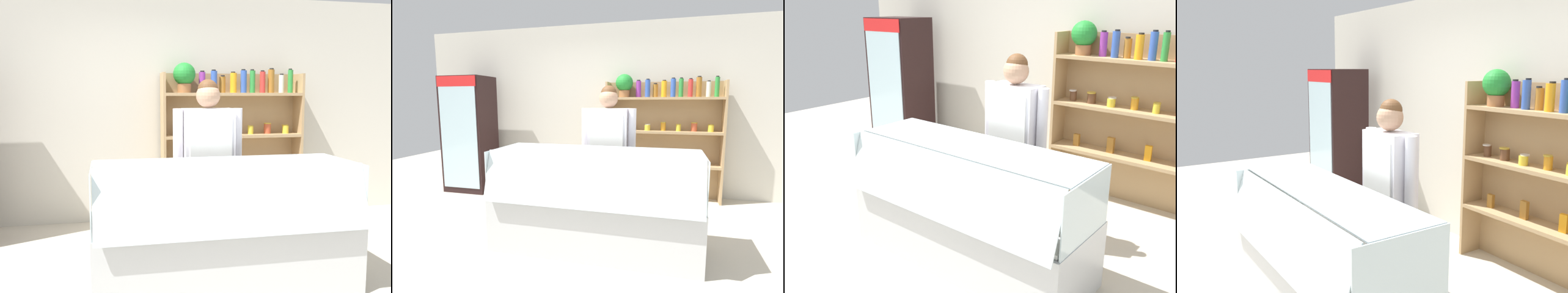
{
  "view_description": "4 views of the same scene",
  "coord_description": "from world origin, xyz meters",
  "views": [
    {
      "loc": [
        -0.77,
        -3.18,
        1.53
      ],
      "look_at": [
        -0.01,
        0.5,
        1.07
      ],
      "focal_mm": 40.0,
      "sensor_mm": 36.0,
      "label": 1
    },
    {
      "loc": [
        0.81,
        -2.84,
        1.47
      ],
      "look_at": [
        -0.12,
        0.67,
        0.94
      ],
      "focal_mm": 28.0,
      "sensor_mm": 36.0,
      "label": 2
    },
    {
      "loc": [
        2.2,
        -2.41,
        2.06
      ],
      "look_at": [
        -0.08,
        0.41,
        0.86
      ],
      "focal_mm": 40.0,
      "sensor_mm": 36.0,
      "label": 3
    },
    {
      "loc": [
        2.93,
        -1.37,
        1.91
      ],
      "look_at": [
        -0.14,
        0.64,
        1.24
      ],
      "focal_mm": 40.0,
      "sensor_mm": 36.0,
      "label": 4
    }
  ],
  "objects": [
    {
      "name": "shelving_unit",
      "position": [
        0.67,
        1.89,
        1.08
      ],
      "size": [
        1.71,
        0.29,
        1.89
      ],
      "color": "tan",
      "rests_on": "ground"
    },
    {
      "name": "back_wall",
      "position": [
        0.0,
        2.1,
        1.35
      ],
      "size": [
        6.8,
        0.1,
        2.7
      ],
      "primitive_type": "cube",
      "color": "beige",
      "rests_on": "ground"
    },
    {
      "name": "deli_display_case",
      "position": [
        0.12,
        0.01,
        0.31
      ],
      "size": [
        2.04,
        0.78,
        1.01
      ],
      "color": "silver",
      "rests_on": "ground"
    },
    {
      "name": "drinks_fridge",
      "position": [
        -2.38,
        1.53,
        0.94
      ],
      "size": [
        0.73,
        0.56,
        1.88
      ],
      "color": "black",
      "rests_on": "ground"
    },
    {
      "name": "shop_clerk",
      "position": [
        0.13,
        0.62,
        0.99
      ],
      "size": [
        0.64,
        0.25,
        1.66
      ],
      "color": "#4C4233",
      "rests_on": "ground"
    }
  ]
}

